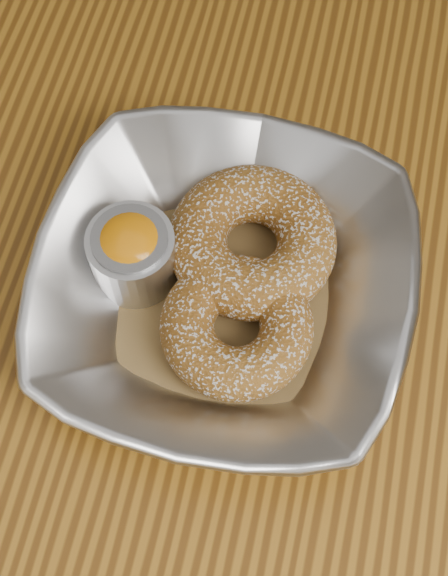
% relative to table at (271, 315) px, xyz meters
% --- Properties ---
extents(ground_plane, '(4.00, 4.00, 0.00)m').
position_rel_table_xyz_m(ground_plane, '(0.00, 0.00, -0.65)').
color(ground_plane, '#565659').
rests_on(ground_plane, ground).
extents(table, '(1.20, 0.80, 0.75)m').
position_rel_table_xyz_m(table, '(0.00, 0.00, 0.00)').
color(table, brown).
rests_on(table, ground_plane).
extents(serving_bowl, '(0.23, 0.23, 0.06)m').
position_rel_table_xyz_m(serving_bowl, '(-0.03, -0.04, 0.13)').
color(serving_bowl, silver).
rests_on(serving_bowl, table).
extents(parchment, '(0.19, 0.19, 0.00)m').
position_rel_table_xyz_m(parchment, '(-0.03, -0.04, 0.11)').
color(parchment, brown).
rests_on(parchment, table).
extents(donut_back, '(0.13, 0.13, 0.04)m').
position_rel_table_xyz_m(donut_back, '(-0.02, -0.01, 0.13)').
color(donut_back, brown).
rests_on(donut_back, parchment).
extents(donut_front, '(0.09, 0.09, 0.03)m').
position_rel_table_xyz_m(donut_front, '(-0.01, -0.06, 0.13)').
color(donut_front, brown).
rests_on(donut_front, parchment).
extents(ramekin, '(0.05, 0.05, 0.05)m').
position_rel_table_xyz_m(ramekin, '(-0.09, -0.03, 0.13)').
color(ramekin, silver).
rests_on(ramekin, table).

